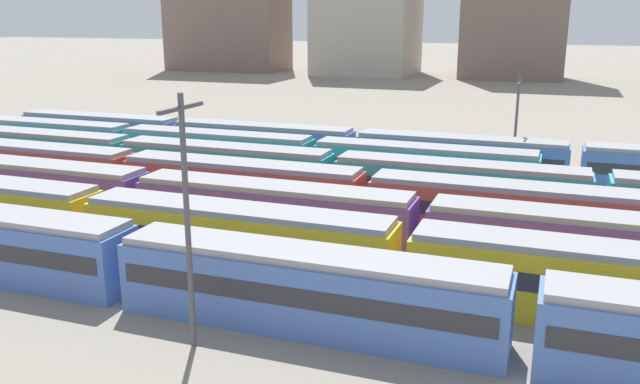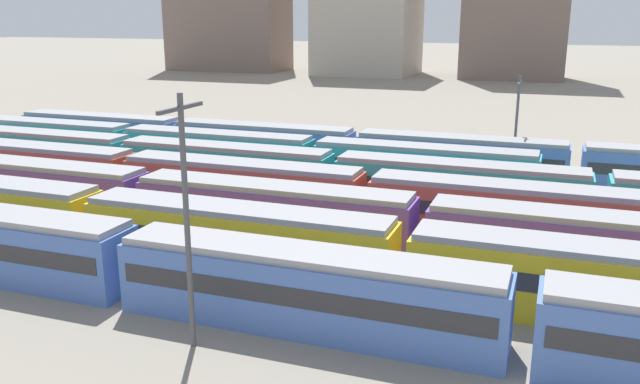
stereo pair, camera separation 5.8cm
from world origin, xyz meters
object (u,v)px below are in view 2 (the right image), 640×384
(train_track_3, at_px, (367,198))
(train_track_2, at_px, (421,229))
(train_track_4, at_px, (334,176))
(catenary_pole_1, at_px, (517,120))
(catenary_pole_0, at_px, (186,213))
(train_track_6, at_px, (356,150))
(train_track_0, at_px, (306,289))
(train_track_5, at_px, (217,152))

(train_track_3, bearing_deg, train_track_2, -47.26)
(train_track_4, height_order, catenary_pole_1, catenary_pole_1)
(train_track_2, xyz_separation_m, catenary_pole_0, (-7.13, -13.69, 4.13))
(train_track_2, height_order, catenary_pole_1, catenary_pole_1)
(train_track_6, bearing_deg, train_track_2, -63.54)
(train_track_4, bearing_deg, catenary_pole_0, -85.84)
(train_track_0, bearing_deg, catenary_pole_1, 79.15)
(train_track_3, relative_size, train_track_6, 1.00)
(train_track_4, bearing_deg, train_track_6, 98.03)
(train_track_5, bearing_deg, train_track_0, -54.15)
(catenary_pole_0, bearing_deg, train_track_2, 62.49)
(train_track_2, bearing_deg, train_track_5, 144.57)
(train_track_4, xyz_separation_m, train_track_5, (-13.04, 5.20, -0.00))
(train_track_0, distance_m, train_track_6, 32.02)
(catenary_pole_0, bearing_deg, train_track_6, 95.34)
(train_track_0, height_order, train_track_4, same)
(train_track_0, distance_m, train_track_4, 21.58)
(train_track_4, bearing_deg, train_track_3, -51.89)
(train_track_0, distance_m, train_track_2, 10.86)
(catenary_pole_0, bearing_deg, train_track_3, 82.98)
(catenary_pole_1, bearing_deg, train_track_5, -161.88)
(train_track_2, xyz_separation_m, train_track_4, (-8.88, 10.40, 0.00))
(train_track_0, relative_size, train_track_4, 1.25)
(train_track_4, bearing_deg, train_track_0, -74.56)
(train_track_2, xyz_separation_m, train_track_5, (-21.93, 15.60, -0.00))
(train_track_3, height_order, catenary_pole_1, catenary_pole_1)
(train_track_0, xyz_separation_m, train_track_4, (-5.74, 20.80, 0.00))
(train_track_3, bearing_deg, train_track_6, 109.57)
(train_track_4, distance_m, catenary_pole_0, 24.50)
(train_track_4, xyz_separation_m, train_track_6, (-1.47, 10.40, 0.00))
(train_track_0, relative_size, train_track_2, 1.25)
(train_track_4, relative_size, train_track_6, 1.00)
(train_track_0, xyz_separation_m, train_track_5, (-18.79, 26.00, -0.00))
(train_track_6, xyz_separation_m, catenary_pole_0, (3.22, -34.49, 4.13))
(train_track_3, xyz_separation_m, catenary_pole_1, (8.24, 18.70, 3.03))
(train_track_5, xyz_separation_m, catenary_pole_0, (14.80, -29.29, 4.13))
(train_track_0, distance_m, train_track_5, 32.08)
(train_track_2, height_order, catenary_pole_0, catenary_pole_0)
(train_track_2, height_order, train_track_3, same)
(train_track_6, bearing_deg, train_track_5, -155.81)
(train_track_6, distance_m, catenary_pole_0, 34.88)
(train_track_0, xyz_separation_m, catenary_pole_1, (6.57, 34.30, 3.03))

